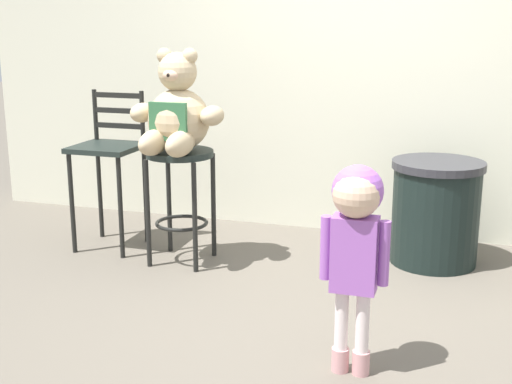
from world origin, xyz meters
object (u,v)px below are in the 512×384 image
at_px(child_walking, 356,225).
at_px(trash_bin, 435,212).
at_px(bar_stool_with_teddy, 181,181).
at_px(teddy_bear, 177,114).
at_px(bar_chair_empty, 109,156).

xyz_separation_m(child_walking, trash_bin, (0.27, 1.61, -0.35)).
relative_size(bar_stool_with_teddy, trash_bin, 1.09).
relative_size(teddy_bear, bar_chair_empty, 0.59).
bearing_deg(teddy_bear, bar_stool_with_teddy, 90.00).
bearing_deg(trash_bin, teddy_bear, -162.34).
distance_m(teddy_bear, child_walking, 1.75).
relative_size(child_walking, bar_chair_empty, 0.88).
bearing_deg(trash_bin, bar_stool_with_teddy, -163.38).
distance_m(teddy_bear, trash_bin, 1.79).
relative_size(child_walking, trash_bin, 1.40).
distance_m(child_walking, trash_bin, 1.67).
bearing_deg(trash_bin, child_walking, -99.36).
bearing_deg(bar_stool_with_teddy, child_walking, -40.55).
bearing_deg(child_walking, teddy_bear, -121.20).
distance_m(bar_stool_with_teddy, teddy_bear, 0.44).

